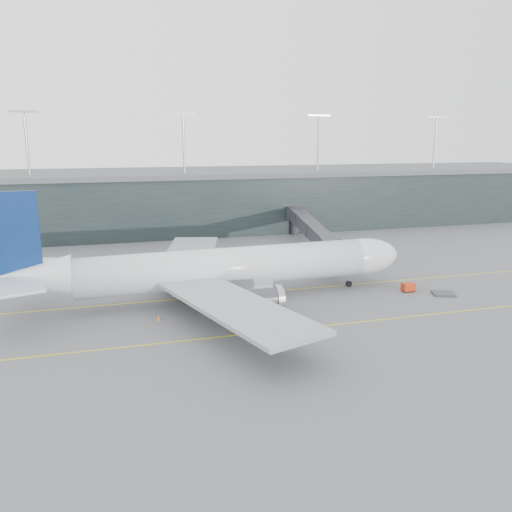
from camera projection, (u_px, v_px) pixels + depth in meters
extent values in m
plane|color=#57575C|center=(197.00, 290.00, 79.22)|extent=(320.00, 320.00, 0.00)
cube|color=gold|center=(201.00, 297.00, 75.47)|extent=(160.00, 0.25, 0.02)
cube|color=gold|center=(223.00, 336.00, 60.48)|extent=(160.00, 0.25, 0.02)
cube|color=gold|center=(206.00, 259.00, 99.28)|extent=(0.25, 60.00, 0.02)
cube|color=black|center=(162.00, 202.00, 131.96)|extent=(240.00, 35.00, 14.00)
cube|color=#505254|center=(160.00, 173.00, 130.22)|extent=(240.00, 36.00, 1.20)
cylinder|color=#9E9EA3|center=(27.00, 145.00, 111.26)|extent=(0.60, 0.60, 14.00)
cylinder|color=#9E9EA3|center=(184.00, 144.00, 120.46)|extent=(0.60, 0.60, 14.00)
cylinder|color=#9E9EA3|center=(318.00, 144.00, 129.66)|extent=(0.60, 0.60, 14.00)
cylinder|color=#9E9EA3|center=(435.00, 144.00, 138.86)|extent=(0.60, 0.60, 14.00)
cylinder|color=silver|center=(226.00, 267.00, 73.55)|extent=(42.89, 7.31, 5.76)
ellipsoid|color=silver|center=(363.00, 256.00, 80.30)|extent=(12.29, 6.19, 5.76)
cone|color=silver|center=(31.00, 278.00, 65.55)|extent=(10.41, 5.89, 5.53)
cube|color=gray|center=(220.00, 282.00, 73.79)|extent=(15.01, 5.18, 1.86)
cube|color=black|center=(382.00, 249.00, 81.13)|extent=(2.14, 2.86, 0.74)
cube|color=gray|center=(234.00, 305.00, 59.60)|extent=(16.30, 28.19, 0.51)
cylinder|color=#3D3D42|center=(256.00, 300.00, 66.50)|extent=(6.61, 3.48, 3.25)
cube|color=gray|center=(190.00, 254.00, 86.28)|extent=(14.58, 28.14, 0.51)
cylinder|color=#3D3D42|center=(224.00, 268.00, 82.85)|extent=(6.61, 3.48, 3.25)
cube|color=navy|center=(15.00, 235.00, 63.79)|extent=(6.05, 0.68, 11.14)
cube|color=silver|center=(18.00, 286.00, 60.44)|extent=(7.34, 9.49, 0.32)
cube|color=silver|center=(28.00, 266.00, 69.90)|extent=(6.84, 9.29, 0.32)
cylinder|color=black|center=(349.00, 284.00, 80.63)|extent=(1.03, 0.41, 1.02)
cylinder|color=#9E9EA3|center=(349.00, 280.00, 80.46)|extent=(0.28, 0.28, 2.41)
cylinder|color=black|center=(209.00, 307.00, 69.31)|extent=(1.22, 0.51, 1.21)
cylinder|color=black|center=(196.00, 289.00, 77.57)|extent=(1.22, 0.51, 1.21)
cube|color=#29292E|center=(332.00, 248.00, 83.92)|extent=(4.19, 4.53, 3.05)
cube|color=#29292E|center=(321.00, 238.00, 92.69)|extent=(5.46, 14.42, 2.72)
cube|color=#29292E|center=(307.00, 225.00, 106.43)|extent=(5.73, 14.47, 2.83)
cube|color=#29292E|center=(297.00, 215.00, 120.17)|extent=(6.00, 14.52, 2.94)
cylinder|color=#9E9EA3|center=(319.00, 254.00, 94.21)|extent=(0.54, 0.54, 4.14)
cube|color=#3D3D42|center=(319.00, 263.00, 94.60)|extent=(2.46, 2.03, 0.76)
cylinder|color=#29292E|center=(263.00, 214.00, 121.95)|extent=(4.36, 4.36, 3.27)
cylinder|color=#29292E|center=(263.00, 228.00, 122.75)|extent=(1.96, 1.96, 3.92)
cube|color=#B92A0D|center=(408.00, 287.00, 78.12)|extent=(2.03, 1.34, 1.17)
cylinder|color=black|center=(406.00, 292.00, 77.62)|extent=(0.37, 0.15, 0.36)
cylinder|color=black|center=(414.00, 291.00, 78.05)|extent=(0.37, 0.15, 0.36)
cylinder|color=black|center=(402.00, 290.00, 78.46)|extent=(0.37, 0.15, 0.36)
cylinder|color=black|center=(410.00, 289.00, 78.89)|extent=(0.37, 0.15, 0.36)
cube|color=#35353A|center=(443.00, 293.00, 76.68)|extent=(3.94, 3.57, 0.32)
cube|color=#3D3D42|center=(166.00, 275.00, 87.49)|extent=(2.13, 1.87, 0.18)
cube|color=#A0A6AC|center=(165.00, 270.00, 87.30)|extent=(1.76, 1.69, 1.37)
cube|color=navy|center=(165.00, 266.00, 87.14)|extent=(1.81, 1.74, 0.07)
cube|color=#3D3D42|center=(175.00, 270.00, 90.51)|extent=(2.09, 1.68, 0.21)
cube|color=#A1A8AD|center=(175.00, 265.00, 90.29)|extent=(1.67, 1.57, 1.55)
cube|color=navy|center=(175.00, 261.00, 90.11)|extent=(1.72, 1.62, 0.08)
cube|color=#3D3D42|center=(181.00, 271.00, 89.72)|extent=(2.01, 1.61, 0.20)
cube|color=#B0B3BC|center=(181.00, 266.00, 89.51)|extent=(1.61, 1.51, 1.50)
cube|color=navy|center=(181.00, 262.00, 89.33)|extent=(1.66, 1.56, 0.08)
cone|color=#F95E0D|center=(407.00, 282.00, 82.21)|extent=(0.39, 0.39, 0.62)
cone|color=#E8530C|center=(296.00, 319.00, 65.44)|extent=(0.47, 0.47, 0.75)
cone|color=#DF3E0C|center=(237.00, 265.00, 93.44)|extent=(0.49, 0.49, 0.78)
cone|color=orange|center=(158.00, 318.00, 65.75)|extent=(0.45, 0.45, 0.72)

